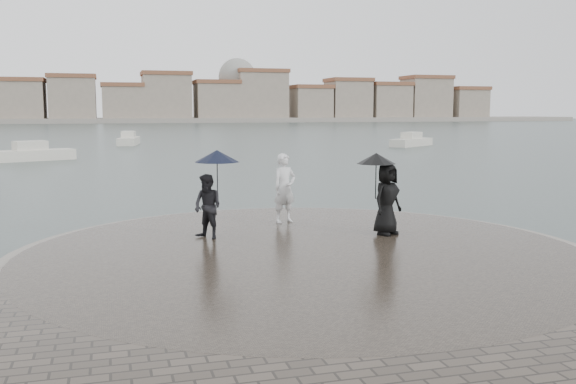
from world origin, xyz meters
name	(u,v)px	position (x,y,z in m)	size (l,w,h in m)	color
ground	(369,318)	(0.00, 0.00, 0.00)	(400.00, 400.00, 0.00)	#2B3835
kerb_ring	(305,260)	(0.00, 3.50, 0.16)	(12.50, 12.50, 0.32)	gray
quay_tip	(305,259)	(0.00, 3.50, 0.18)	(11.90, 11.90, 0.36)	#2D261E
statue	(285,188)	(0.51, 6.93, 1.27)	(0.66, 0.44, 1.82)	silver
visitor_left	(211,190)	(-1.69, 5.36, 1.50)	(1.23, 1.09, 2.04)	black
visitor_right	(384,190)	(2.35, 4.68, 1.43)	(1.21, 1.00, 1.95)	black
far_skyline	(97,101)	(-6.29, 160.71, 5.61)	(260.00, 20.00, 37.00)	gray
boats	(206,145)	(4.00, 44.66, 0.38)	(37.24, 22.85, 1.50)	beige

